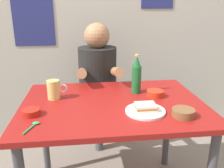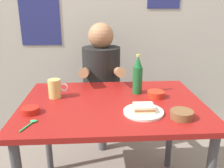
% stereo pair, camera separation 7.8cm
% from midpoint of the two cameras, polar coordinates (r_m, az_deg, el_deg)
% --- Properties ---
extents(wall_back, '(4.40, 0.09, 2.60)m').
position_cam_midpoint_polar(wall_back, '(2.39, -0.60, 18.31)').
color(wall_back, '#ADA89E').
rests_on(wall_back, ground).
extents(dining_table, '(1.10, 0.80, 0.74)m').
position_cam_midpoint_polar(dining_table, '(1.49, 1.62, -7.68)').
color(dining_table, maroon).
rests_on(dining_table, ground).
extents(stool, '(0.34, 0.34, 0.45)m').
position_cam_midpoint_polar(stool, '(2.19, -1.38, -7.50)').
color(stool, '#4C4C51').
rests_on(stool, ground).
extents(person_seated, '(0.33, 0.56, 0.72)m').
position_cam_midpoint_polar(person_seated, '(2.03, -1.45, 3.01)').
color(person_seated, black).
rests_on(person_seated, stool).
extents(plate_orange, '(0.22, 0.22, 0.01)m').
position_cam_midpoint_polar(plate_orange, '(1.33, 9.21, -6.62)').
color(plate_orange, silver).
rests_on(plate_orange, dining_table).
extents(sandwich, '(0.11, 0.09, 0.04)m').
position_cam_midpoint_polar(sandwich, '(1.32, 9.26, -5.63)').
color(sandwich, beige).
rests_on(sandwich, plate_orange).
extents(beer_mug, '(0.13, 0.08, 0.12)m').
position_cam_midpoint_polar(beer_mug, '(1.54, -12.08, -1.06)').
color(beer_mug, '#D1BC66').
rests_on(beer_mug, dining_table).
extents(beer_bottle, '(0.06, 0.06, 0.26)m').
position_cam_midpoint_polar(beer_bottle, '(1.58, 7.55, 1.88)').
color(beer_bottle, '#19602D').
rests_on(beer_bottle, dining_table).
extents(sauce_bowl_chili, '(0.11, 0.11, 0.04)m').
position_cam_midpoint_polar(sauce_bowl_chili, '(1.56, 11.88, -2.35)').
color(sauce_bowl_chili, red).
rests_on(sauce_bowl_chili, dining_table).
extents(sambal_bowl_red, '(0.10, 0.10, 0.03)m').
position_cam_midpoint_polar(sambal_bowl_red, '(1.37, -17.42, -5.97)').
color(sambal_bowl_red, '#B21E14').
rests_on(sambal_bowl_red, dining_table).
extents(condiment_bowl_brown, '(0.12, 0.12, 0.04)m').
position_cam_midpoint_polar(condiment_bowl_brown, '(1.31, 17.98, -6.88)').
color(condiment_bowl_brown, brown).
rests_on(condiment_bowl_brown, dining_table).
extents(spoon, '(0.06, 0.12, 0.01)m').
position_cam_midpoint_polar(spoon, '(1.25, -17.12, -8.97)').
color(spoon, '#26A559').
rests_on(spoon, dining_table).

